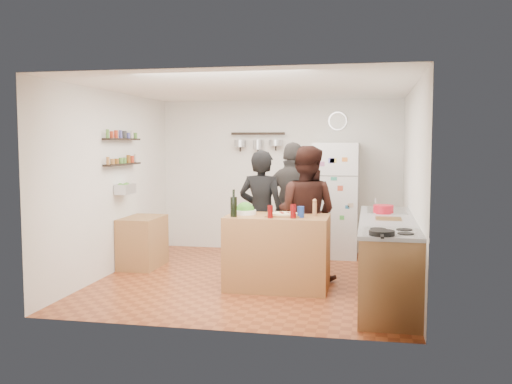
% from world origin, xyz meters
% --- Properties ---
extents(room_shell, '(4.20, 4.20, 4.20)m').
position_xyz_m(room_shell, '(0.00, 0.39, 1.25)').
color(room_shell, brown).
rests_on(room_shell, ground).
extents(prep_island, '(1.25, 0.72, 0.91)m').
position_xyz_m(prep_island, '(0.37, -0.42, 0.46)').
color(prep_island, '#A0703A').
rests_on(prep_island, floor).
extents(pizza_board, '(0.42, 0.34, 0.02)m').
position_xyz_m(pizza_board, '(0.45, -0.44, 0.92)').
color(pizza_board, brown).
rests_on(pizza_board, prep_island).
extents(pizza, '(0.34, 0.34, 0.02)m').
position_xyz_m(pizza, '(0.45, -0.44, 0.94)').
color(pizza, beige).
rests_on(pizza, pizza_board).
extents(salad_bowl, '(0.28, 0.28, 0.06)m').
position_xyz_m(salad_bowl, '(-0.05, -0.37, 0.94)').
color(salad_bowl, white).
rests_on(salad_bowl, prep_island).
extents(wine_bottle, '(0.08, 0.08, 0.24)m').
position_xyz_m(wine_bottle, '(-0.13, -0.64, 1.03)').
color(wine_bottle, black).
rests_on(wine_bottle, prep_island).
extents(wine_glass_near, '(0.06, 0.06, 0.15)m').
position_xyz_m(wine_glass_near, '(0.32, -0.66, 0.99)').
color(wine_glass_near, '#600808').
rests_on(wine_glass_near, prep_island).
extents(wine_glass_far, '(0.07, 0.07, 0.17)m').
position_xyz_m(wine_glass_far, '(0.59, -0.62, 0.99)').
color(wine_glass_far, '#630809').
rests_on(wine_glass_far, prep_island).
extents(pepper_mill, '(0.05, 0.05, 0.17)m').
position_xyz_m(pepper_mill, '(0.82, -0.37, 0.99)').
color(pepper_mill, '#A26C44').
rests_on(pepper_mill, prep_island).
extents(salt_canister, '(0.08, 0.08, 0.13)m').
position_xyz_m(salt_canister, '(0.67, -0.54, 0.98)').
color(salt_canister, navy).
rests_on(salt_canister, prep_island).
extents(person_left, '(0.67, 0.49, 1.71)m').
position_xyz_m(person_left, '(0.07, 0.12, 0.86)').
color(person_left, black).
rests_on(person_left, floor).
extents(person_center, '(0.99, 0.85, 1.76)m').
position_xyz_m(person_center, '(0.66, 0.10, 0.88)').
color(person_center, black).
rests_on(person_center, floor).
extents(person_back, '(1.12, 0.62, 1.81)m').
position_xyz_m(person_back, '(0.44, 0.57, 0.91)').
color(person_back, '#2F2B2A').
rests_on(person_back, floor).
extents(counter_run, '(0.63, 2.63, 0.90)m').
position_xyz_m(counter_run, '(1.70, -0.55, 0.45)').
color(counter_run, '#9E7042').
rests_on(counter_run, floor).
extents(stove_top, '(0.60, 0.62, 0.02)m').
position_xyz_m(stove_top, '(1.70, -1.50, 0.91)').
color(stove_top, white).
rests_on(stove_top, counter_run).
extents(skillet, '(0.24, 0.24, 0.05)m').
position_xyz_m(skillet, '(1.60, -1.75, 0.94)').
color(skillet, black).
rests_on(skillet, stove_top).
extents(sink, '(0.50, 0.80, 0.03)m').
position_xyz_m(sink, '(1.70, 0.30, 0.92)').
color(sink, silver).
rests_on(sink, counter_run).
extents(cutting_board, '(0.30, 0.40, 0.02)m').
position_xyz_m(cutting_board, '(1.70, -0.51, 0.91)').
color(cutting_board, brown).
rests_on(cutting_board, counter_run).
extents(red_bowl, '(0.25, 0.25, 0.10)m').
position_xyz_m(red_bowl, '(1.65, -0.02, 0.97)').
color(red_bowl, red).
rests_on(red_bowl, counter_run).
extents(fridge, '(0.70, 0.68, 1.80)m').
position_xyz_m(fridge, '(0.95, 1.75, 0.90)').
color(fridge, white).
rests_on(fridge, floor).
extents(wall_clock, '(0.30, 0.03, 0.30)m').
position_xyz_m(wall_clock, '(0.95, 2.08, 2.15)').
color(wall_clock, silver).
rests_on(wall_clock, back_wall).
extents(spice_shelf_lower, '(0.12, 1.00, 0.02)m').
position_xyz_m(spice_shelf_lower, '(-1.93, 0.20, 1.50)').
color(spice_shelf_lower, black).
rests_on(spice_shelf_lower, left_wall).
extents(spice_shelf_upper, '(0.12, 1.00, 0.02)m').
position_xyz_m(spice_shelf_upper, '(-1.93, 0.20, 1.85)').
color(spice_shelf_upper, black).
rests_on(spice_shelf_upper, left_wall).
extents(produce_basket, '(0.18, 0.35, 0.14)m').
position_xyz_m(produce_basket, '(-1.90, 0.20, 1.15)').
color(produce_basket, silver).
rests_on(produce_basket, left_wall).
extents(side_table, '(0.50, 0.80, 0.73)m').
position_xyz_m(side_table, '(-1.74, 0.41, 0.36)').
color(side_table, '#A27044').
rests_on(side_table, floor).
extents(pot_rack, '(0.90, 0.04, 0.04)m').
position_xyz_m(pot_rack, '(-0.35, 2.00, 1.95)').
color(pot_rack, black).
rests_on(pot_rack, back_wall).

